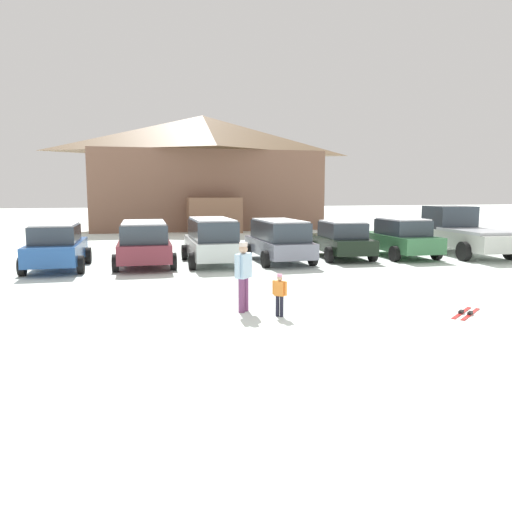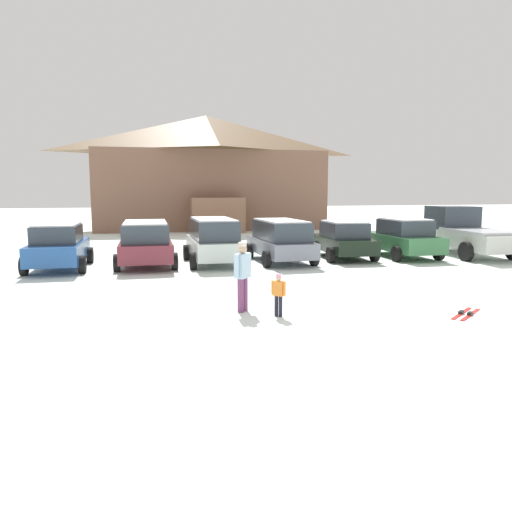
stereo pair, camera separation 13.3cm
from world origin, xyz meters
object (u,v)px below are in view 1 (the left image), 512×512
object	(u,v)px
parked_blue_hatchback	(57,246)
parked_grey_wagon	(279,239)
pickup_truck	(460,232)
skier_child_in_orange_jacket	(280,293)
parked_maroon_van	(144,242)
parked_silver_wagon	(212,240)
ski_lodge	(203,171)
parked_black_sedan	(341,239)
pair_of_skis	(466,313)
parked_green_coupe	(401,238)
skier_adult_in_blue_parka	(243,273)

from	to	relation	value
parked_blue_hatchback	parked_grey_wagon	world-z (taller)	parked_grey_wagon
pickup_truck	skier_child_in_orange_jacket	bearing A→B (deg)	-141.93
parked_maroon_van	parked_silver_wagon	bearing A→B (deg)	-3.99
ski_lodge	parked_black_sedan	xyz separation A→B (m)	(2.94, -19.73, -3.56)
parked_black_sedan	pair_of_skis	distance (m)	9.83
parked_green_coupe	parked_blue_hatchback	bearing A→B (deg)	179.94
ski_lodge	parked_maroon_van	distance (m)	20.79
parked_grey_wagon	pair_of_skis	size ratio (longest dim) A/B	3.41
parked_blue_hatchback	skier_adult_in_blue_parka	world-z (taller)	parked_blue_hatchback
parked_green_coupe	pickup_truck	size ratio (longest dim) A/B	0.69
parked_silver_wagon	parked_green_coupe	bearing A→B (deg)	0.03
skier_adult_in_blue_parka	skier_child_in_orange_jacket	distance (m)	1.03
parked_black_sedan	parked_grey_wagon	bearing A→B (deg)	-171.62
ski_lodge	skier_child_in_orange_jacket	world-z (taller)	ski_lodge
parked_green_coupe	parked_maroon_van	bearing A→B (deg)	179.07
pair_of_skis	parked_grey_wagon	bearing A→B (deg)	100.59
parked_black_sedan	parked_green_coupe	xyz separation A→B (m)	(2.67, -0.26, 0.04)
parked_silver_wagon	pair_of_skis	bearing A→B (deg)	-64.85
skier_adult_in_blue_parka	pair_of_skis	bearing A→B (deg)	-16.98
parked_blue_hatchback	pickup_truck	size ratio (longest dim) A/B	0.69
ski_lodge	parked_green_coupe	bearing A→B (deg)	-74.32
parked_silver_wagon	parked_grey_wagon	world-z (taller)	parked_silver_wagon
parked_maroon_van	skier_adult_in_blue_parka	world-z (taller)	parked_maroon_van
parked_blue_hatchback	skier_child_in_orange_jacket	distance (m)	10.44
skier_child_in_orange_jacket	parked_green_coupe	bearing A→B (deg)	46.66
parked_silver_wagon	parked_black_sedan	world-z (taller)	parked_silver_wagon
parked_silver_wagon	skier_child_in_orange_jacket	xyz separation A→B (m)	(0.14, -8.61, -0.40)
parked_black_sedan	pair_of_skis	size ratio (longest dim) A/B	3.26
parked_black_sedan	skier_adult_in_blue_parka	distance (m)	10.26
parked_maroon_van	parked_black_sedan	distance (m)	8.19
parked_black_sedan	ski_lodge	bearing A→B (deg)	98.48
parked_grey_wagon	skier_adult_in_blue_parka	world-z (taller)	parked_grey_wagon
parked_silver_wagon	parked_green_coupe	world-z (taller)	parked_silver_wagon
parked_blue_hatchback	parked_maroon_van	bearing A→B (deg)	2.95
parked_grey_wagon	parked_green_coupe	world-z (taller)	parked_grey_wagon
parked_green_coupe	skier_child_in_orange_jacket	xyz separation A→B (m)	(-8.13, -8.61, -0.29)
parked_silver_wagon	parked_green_coupe	size ratio (longest dim) A/B	1.05
parked_black_sedan	pair_of_skis	xyz separation A→B (m)	(-1.15, -9.74, -0.79)
parked_maroon_van	ski_lodge	bearing A→B (deg)	75.16
parked_blue_hatchback	pair_of_skis	distance (m)	13.94
skier_adult_in_blue_parka	pair_of_skis	xyz separation A→B (m)	(5.00, -1.53, -0.92)
parked_silver_wagon	skier_adult_in_blue_parka	bearing A→B (deg)	-93.98
ski_lodge	skier_adult_in_blue_parka	size ratio (longest dim) A/B	10.43
parked_silver_wagon	ski_lodge	bearing A→B (deg)	82.44
parked_maroon_van	parked_grey_wagon	xyz separation A→B (m)	(5.30, -0.34, 0.00)
ski_lodge	parked_grey_wagon	distance (m)	20.45
ski_lodge	pickup_truck	bearing A→B (deg)	-66.29
skier_child_in_orange_jacket	parked_grey_wagon	bearing A→B (deg)	73.11
parked_blue_hatchback	pair_of_skis	bearing A→B (deg)	-43.02
ski_lodge	parked_green_coupe	size ratio (longest dim) A/B	4.15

